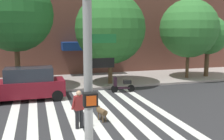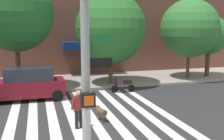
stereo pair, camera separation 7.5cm
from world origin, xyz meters
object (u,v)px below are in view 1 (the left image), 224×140
(street_tree_middle, at_px, (110,29))
(dog_on_leash, at_px, (101,111))
(parked_car_behind_first, at_px, (27,84))
(street_tree_furthest, at_px, (208,35))
(street_tree_nearest, at_px, (15,14))
(traffic_light_pole, at_px, (89,60))
(parked_scooter, at_px, (123,85))
(pedestrian_dog_walker, at_px, (79,107))
(street_tree_further, at_px, (189,29))

(street_tree_middle, height_order, dog_on_leash, street_tree_middle)
(parked_car_behind_first, height_order, street_tree_middle, street_tree_middle)
(street_tree_middle, xyz_separation_m, street_tree_furthest, (8.87, 0.57, -0.54))
(street_tree_nearest, bearing_deg, traffic_light_pole, -80.73)
(parked_car_behind_first, relative_size, street_tree_furthest, 0.85)
(traffic_light_pole, xyz_separation_m, parked_scooter, (4.51, 10.92, -3.04))
(street_tree_nearest, distance_m, pedestrian_dog_walker, 9.49)
(street_tree_furthest, distance_m, pedestrian_dog_walker, 15.41)
(traffic_light_pole, bearing_deg, street_tree_nearest, 99.27)
(street_tree_nearest, distance_m, street_tree_furthest, 15.46)
(street_tree_furthest, distance_m, dog_on_leash, 14.24)
(traffic_light_pole, bearing_deg, dog_on_leash, 73.51)
(parked_car_behind_first, relative_size, dog_on_leash, 4.60)
(street_tree_middle, bearing_deg, street_tree_nearest, 179.46)
(traffic_light_pole, height_order, parked_car_behind_first, traffic_light_pole)
(street_tree_nearest, bearing_deg, parked_car_behind_first, -76.23)
(parked_scooter, distance_m, dog_on_leash, 5.64)
(parked_scooter, distance_m, pedestrian_dog_walker, 6.80)
(parked_car_behind_first, xyz_separation_m, parked_scooter, (6.06, 0.17, -0.47))
(pedestrian_dog_walker, bearing_deg, street_tree_further, 38.40)
(street_tree_nearest, xyz_separation_m, dog_on_leash, (3.95, -7.35, -4.74))
(parked_scooter, height_order, street_tree_further, street_tree_further)
(parked_car_behind_first, xyz_separation_m, street_tree_furthest, (14.74, 3.10, 2.73))
(parked_car_behind_first, relative_size, pedestrian_dog_walker, 2.69)
(street_tree_middle, bearing_deg, parked_scooter, -85.52)
(traffic_light_pole, distance_m, street_tree_further, 17.71)
(street_tree_furthest, bearing_deg, street_tree_middle, -176.35)
(traffic_light_pole, xyz_separation_m, street_tree_further, (11.19, 13.71, 0.73))
(traffic_light_pole, xyz_separation_m, dog_on_leash, (1.77, 5.99, -3.08))
(parked_scooter, height_order, dog_on_leash, parked_scooter)
(parked_scooter, distance_m, street_tree_further, 8.16)
(street_tree_furthest, bearing_deg, parked_scooter, -161.37)
(street_tree_middle, relative_size, pedestrian_dog_walker, 4.07)
(street_tree_further, bearing_deg, parked_car_behind_first, -166.93)
(street_tree_furthest, xyz_separation_m, pedestrian_dog_walker, (-12.55, -8.50, -2.76))
(street_tree_nearest, bearing_deg, parked_scooter, -19.90)
(parked_car_behind_first, bearing_deg, street_tree_further, 13.07)
(parked_scooter, distance_m, street_tree_middle, 4.44)
(traffic_light_pole, relative_size, parked_car_behind_first, 1.31)
(parked_car_behind_first, relative_size, parked_scooter, 2.70)
(street_tree_nearest, bearing_deg, street_tree_furthest, 1.88)
(parked_car_behind_first, height_order, street_tree_nearest, street_tree_nearest)
(parked_scooter, bearing_deg, street_tree_furthest, 18.63)
(parked_car_behind_first, xyz_separation_m, street_tree_further, (12.74, 2.96, 3.30))
(traffic_light_pole, bearing_deg, parked_scooter, 67.54)
(parked_car_behind_first, distance_m, dog_on_leash, 5.82)
(street_tree_middle, bearing_deg, street_tree_further, 3.55)
(parked_car_behind_first, bearing_deg, traffic_light_pole, -81.83)
(parked_car_behind_first, height_order, street_tree_furthest, street_tree_furthest)
(parked_car_behind_first, relative_size, street_tree_nearest, 0.59)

